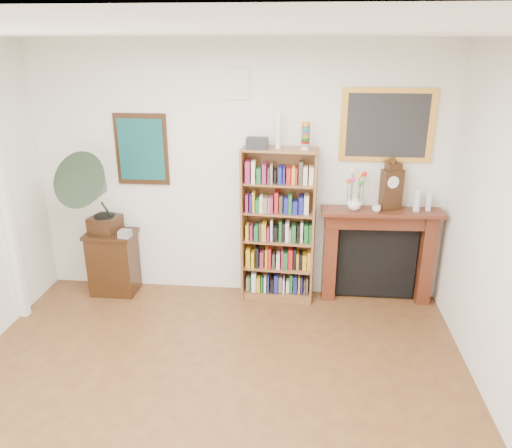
{
  "coord_description": "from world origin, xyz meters",
  "views": [
    {
      "loc": [
        0.71,
        -2.75,
        2.78
      ],
      "look_at": [
        0.29,
        1.6,
        1.16
      ],
      "focal_mm": 35.0,
      "sensor_mm": 36.0,
      "label": 1
    }
  ],
  "objects": [
    {
      "name": "gilt_painting",
      "position": [
        1.55,
        2.48,
        1.95
      ],
      "size": [
        0.95,
        0.04,
        0.75
      ],
      "color": "gold",
      "rests_on": "back_wall"
    },
    {
      "name": "fireplace",
      "position": [
        1.56,
        2.4,
        0.63
      ],
      "size": [
        1.29,
        0.36,
        1.08
      ],
      "rotation": [
        0.0,
        0.0,
        0.04
      ],
      "color": "#482110",
      "rests_on": "floor"
    },
    {
      "name": "side_cabinet",
      "position": [
        -1.42,
        2.28,
        0.37
      ],
      "size": [
        0.55,
        0.4,
        0.74
      ],
      "primitive_type": "cube",
      "rotation": [
        0.0,
        0.0,
        -0.02
      ],
      "color": "black",
      "rests_on": "floor"
    },
    {
      "name": "teacup",
      "position": [
        1.49,
        2.28,
        1.12
      ],
      "size": [
        0.11,
        0.11,
        0.07
      ],
      "primitive_type": "imported",
      "rotation": [
        0.0,
        0.0,
        -0.27
      ],
      "color": "silver",
      "rests_on": "fireplace"
    },
    {
      "name": "teal_poster",
      "position": [
        -1.05,
        2.48,
        1.65
      ],
      "size": [
        0.58,
        0.04,
        0.78
      ],
      "color": "black",
      "rests_on": "back_wall"
    },
    {
      "name": "cd_stack",
      "position": [
        -1.21,
        2.16,
        0.78
      ],
      "size": [
        0.14,
        0.14,
        0.08
      ],
      "primitive_type": "cube",
      "rotation": [
        0.0,
        0.0,
        -0.14
      ],
      "color": "#A5A7B1",
      "rests_on": "side_cabinet"
    },
    {
      "name": "gramophone",
      "position": [
        -1.48,
        2.14,
        1.29
      ],
      "size": [
        0.73,
        0.85,
        0.98
      ],
      "rotation": [
        0.0,
        0.0,
        -0.21
      ],
      "color": "black",
      "rests_on": "side_cabinet"
    },
    {
      "name": "bottle_left",
      "position": [
        1.91,
        2.35,
        1.2
      ],
      "size": [
        0.07,
        0.07,
        0.24
      ],
      "primitive_type": "cylinder",
      "color": "silver",
      "rests_on": "fireplace"
    },
    {
      "name": "bookshelf",
      "position": [
        0.46,
        2.34,
        0.96
      ],
      "size": [
        0.81,
        0.33,
        1.98
      ],
      "rotation": [
        0.0,
        0.0,
        -0.07
      ],
      "color": "brown",
      "rests_on": "floor"
    },
    {
      "name": "flower_vase",
      "position": [
        1.26,
        2.34,
        1.16
      ],
      "size": [
        0.2,
        0.2,
        0.16
      ],
      "primitive_type": "imported",
      "rotation": [
        0.0,
        0.0,
        -0.44
      ],
      "color": "white",
      "rests_on": "fireplace"
    },
    {
      "name": "small_picture",
      "position": [
        0.0,
        2.48,
        2.35
      ],
      "size": [
        0.26,
        0.04,
        0.3
      ],
      "color": "white",
      "rests_on": "back_wall"
    },
    {
      "name": "bottle_right",
      "position": [
        2.04,
        2.38,
        1.18
      ],
      "size": [
        0.06,
        0.06,
        0.2
      ],
      "primitive_type": "cylinder",
      "color": "silver",
      "rests_on": "fireplace"
    },
    {
      "name": "room",
      "position": [
        0.0,
        0.0,
        1.4
      ],
      "size": [
        4.51,
        5.01,
        2.81
      ],
      "color": "#5A301B",
      "rests_on": "ground"
    },
    {
      "name": "mantel_clock",
      "position": [
        1.64,
        2.38,
        1.32
      ],
      "size": [
        0.24,
        0.18,
        0.5
      ],
      "rotation": [
        0.0,
        0.0,
        0.35
      ],
      "color": "black",
      "rests_on": "fireplace"
    }
  ]
}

